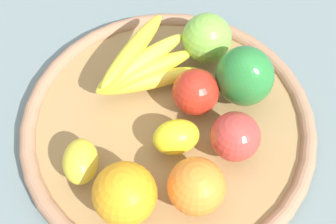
{
  "coord_description": "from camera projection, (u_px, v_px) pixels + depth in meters",
  "views": [
    {
      "loc": [
        0.34,
        0.05,
        0.6
      ],
      "look_at": [
        0.0,
        0.0,
        0.05
      ],
      "focal_mm": 48.26,
      "sensor_mm": 36.0,
      "label": 1
    }
  ],
  "objects": [
    {
      "name": "lemon_1",
      "position": [
        81.0,
        161.0,
        0.6
      ],
      "size": [
        0.07,
        0.06,
        0.05
      ],
      "primitive_type": "ellipsoid",
      "rotation": [
        0.0,
        0.0,
        0.18
      ],
      "color": "yellow",
      "rests_on": "basket"
    },
    {
      "name": "lemon_0",
      "position": [
        176.0,
        137.0,
        0.62
      ],
      "size": [
        0.07,
        0.08,
        0.05
      ],
      "primitive_type": "ellipsoid",
      "rotation": [
        0.0,
        0.0,
        5.1
      ],
      "color": "yellow",
      "rests_on": "basket"
    },
    {
      "name": "bell_pepper",
      "position": [
        244.0,
        76.0,
        0.64
      ],
      "size": [
        0.1,
        0.11,
        0.1
      ],
      "primitive_type": "ellipsoid",
      "rotation": [
        0.0,
        0.0,
        4.36
      ],
      "color": "#297F34",
      "rests_on": "basket"
    },
    {
      "name": "basket",
      "position": [
        168.0,
        125.0,
        0.68
      ],
      "size": [
        0.44,
        0.44,
        0.03
      ],
      "color": "#9F7C4B",
      "rests_on": "ground_plane"
    },
    {
      "name": "apple_1",
      "position": [
        207.0,
        38.0,
        0.7
      ],
      "size": [
        0.11,
        0.11,
        0.08
      ],
      "primitive_type": "sphere",
      "rotation": [
        0.0,
        0.0,
        2.12
      ],
      "color": "#7CBB42",
      "rests_on": "basket"
    },
    {
      "name": "orange_0",
      "position": [
        196.0,
        186.0,
        0.57
      ],
      "size": [
        0.09,
        0.09,
        0.07
      ],
      "primitive_type": "sphere",
      "rotation": [
        0.0,
        0.0,
        1.72
      ],
      "color": "orange",
      "rests_on": "basket"
    },
    {
      "name": "apple_0",
      "position": [
        196.0,
        92.0,
        0.65
      ],
      "size": [
        0.07,
        0.07,
        0.07
      ],
      "primitive_type": "sphere",
      "rotation": [
        0.0,
        0.0,
        1.58
      ],
      "color": "red",
      "rests_on": "basket"
    },
    {
      "name": "orange_1",
      "position": [
        125.0,
        194.0,
        0.56
      ],
      "size": [
        0.1,
        0.1,
        0.08
      ],
      "primitive_type": "sphere",
      "rotation": [
        0.0,
        0.0,
        6.07
      ],
      "color": "orange",
      "rests_on": "basket"
    },
    {
      "name": "apple_2",
      "position": [
        235.0,
        137.0,
        0.61
      ],
      "size": [
        0.09,
        0.09,
        0.07
      ],
      "primitive_type": "sphere",
      "rotation": [
        0.0,
        0.0,
        1.11
      ],
      "color": "#C33D35",
      "rests_on": "basket"
    },
    {
      "name": "ground_plane",
      "position": [
        168.0,
        129.0,
        0.69
      ],
      "size": [
        2.4,
        2.4,
        0.0
      ],
      "primitive_type": "plane",
      "color": "slate",
      "rests_on": "ground"
    },
    {
      "name": "banana_bunch",
      "position": [
        142.0,
        66.0,
        0.68
      ],
      "size": [
        0.16,
        0.16,
        0.06
      ],
      "color": "yellow",
      "rests_on": "basket"
    }
  ]
}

